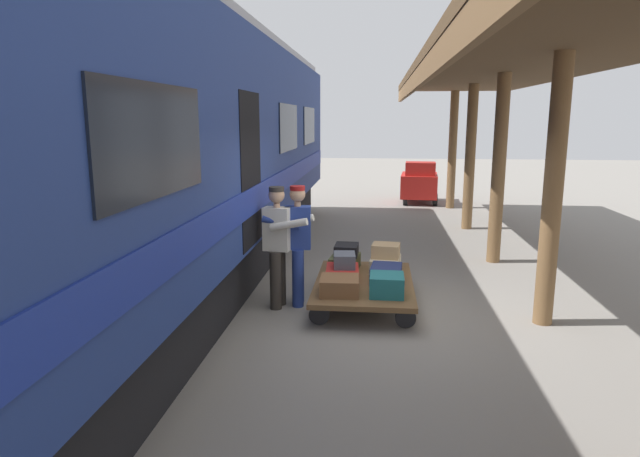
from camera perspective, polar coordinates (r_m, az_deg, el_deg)
ground_plane at (r=7.49m, az=7.25°, el=-9.14°), size 60.00×60.00×0.00m
platform_canopy at (r=7.36m, az=23.56°, el=15.56°), size 3.20×19.64×3.56m
train_car at (r=7.70m, az=-18.19°, el=6.70°), size 3.03×17.57×4.00m
luggage_cart at (r=7.88m, az=4.59°, el=-5.79°), size 1.38×2.19×0.34m
suitcase_cream_canvas at (r=8.42m, az=6.82°, el=-3.67°), size 0.49×0.63×0.20m
suitcase_red_plastic at (r=7.86m, az=2.34°, el=-4.75°), size 0.49×0.63×0.19m
suitcase_navy_fabric at (r=7.84m, az=6.88°, el=-4.70°), size 0.47×0.56×0.24m
suitcase_teal_softside at (r=7.26m, az=6.95°, el=-5.86°), size 0.45×0.46×0.28m
suitcase_brown_leather at (r=7.28m, az=2.04°, el=-5.96°), size 0.53×0.52×0.22m
suitcase_olive_duffel at (r=8.43m, az=2.60°, el=-3.54°), size 0.48×0.63×0.22m
suitcase_black_hardshell at (r=8.39m, az=2.76°, el=-2.24°), size 0.36×0.44×0.17m
suitcase_slate_roller at (r=7.82m, az=2.55°, el=-3.32°), size 0.33×0.40×0.20m
suitcase_tan_vintage at (r=8.39m, az=6.86°, el=-2.29°), size 0.45×0.42×0.20m
porter_in_overalls at (r=7.69m, az=-2.46°, el=-1.31°), size 0.69×0.47×1.70m
porter_by_door at (r=7.60m, az=-4.32°, el=-1.49°), size 0.70×0.49×1.70m
baggage_tug at (r=17.51m, az=10.29°, el=4.68°), size 1.23×1.78×1.30m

